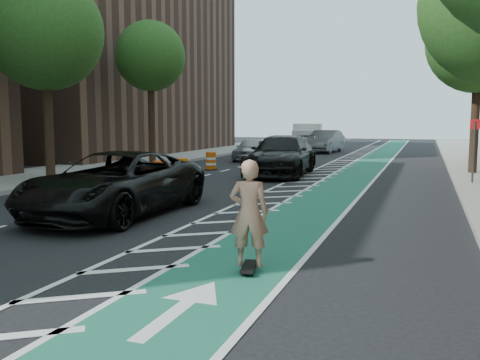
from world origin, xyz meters
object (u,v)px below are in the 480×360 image
at_px(suv_far, 282,155).
at_px(barrel_a, 160,173).
at_px(suv_near, 116,184).
at_px(skateboarder, 249,213).

height_order(suv_far, barrel_a, suv_far).
height_order(suv_near, suv_far, suv_far).
distance_m(suv_far, barrel_a, 5.82).
bearing_deg(suv_near, barrel_a, 109.57).
distance_m(skateboarder, barrel_a, 12.16).
height_order(skateboarder, barrel_a, skateboarder).
height_order(skateboarder, suv_far, skateboarder).
height_order(skateboarder, suv_near, skateboarder).
relative_size(suv_near, barrel_a, 6.85).
xyz_separation_m(skateboarder, suv_far, (-3.42, 14.32, -0.09)).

